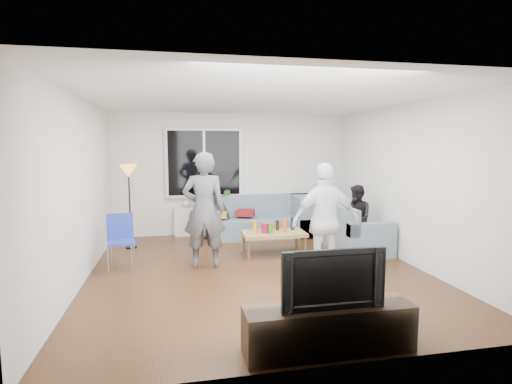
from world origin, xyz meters
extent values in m
cube|color=#56351C|center=(0.00, 0.00, -0.02)|extent=(5.00, 5.50, 0.04)
cube|color=white|center=(0.00, 0.00, 2.62)|extent=(5.00, 5.50, 0.04)
cube|color=silver|center=(0.00, 2.77, 1.30)|extent=(5.00, 0.04, 2.60)
cube|color=silver|center=(0.00, -2.77, 1.30)|extent=(5.00, 0.04, 2.60)
cube|color=silver|center=(-2.52, 0.00, 1.30)|extent=(0.04, 5.50, 2.60)
cube|color=silver|center=(2.52, 0.00, 1.30)|extent=(0.04, 5.50, 2.60)
cube|color=white|center=(-0.60, 2.69, 1.55)|extent=(1.62, 0.06, 1.47)
cube|color=black|center=(-0.60, 2.65, 1.55)|extent=(1.50, 0.02, 1.35)
cube|color=white|center=(-0.60, 2.64, 1.55)|extent=(0.05, 0.03, 1.35)
cube|color=silver|center=(-0.60, 2.65, 0.31)|extent=(1.30, 0.12, 0.62)
imported|color=#296729|center=(-0.15, 2.62, 0.80)|extent=(0.24, 0.22, 0.36)
imported|color=silver|center=(-0.99, 2.62, 0.71)|extent=(0.21, 0.21, 0.17)
cube|color=slate|center=(1.70, 2.27, 0.42)|extent=(0.85, 0.85, 0.85)
cube|color=#BD921B|center=(-0.41, 2.25, 0.51)|extent=(0.43, 0.38, 0.14)
cube|color=maroon|center=(0.22, 2.33, 0.51)|extent=(0.44, 0.40, 0.13)
cube|color=#A78451|center=(0.48, 0.86, 0.20)|extent=(1.11, 0.61, 0.40)
cylinder|color=maroon|center=(0.33, 0.86, 0.49)|extent=(0.17, 0.17, 0.17)
imported|color=#515156|center=(-0.78, 0.36, 0.91)|extent=(0.71, 0.50, 1.82)
imported|color=white|center=(0.88, -0.53, 0.84)|extent=(0.99, 0.42, 1.68)
imported|color=black|center=(2.02, 0.82, 0.60)|extent=(0.49, 0.61, 1.21)
imported|color=black|center=(-0.53, 2.30, 0.66)|extent=(0.97, 0.75, 1.32)
cube|color=#2F2417|center=(0.16, -2.50, 0.22)|extent=(1.60, 0.40, 0.44)
imported|color=black|center=(0.16, -2.50, 0.72)|extent=(0.98, 0.13, 0.56)
cylinder|color=#328B19|center=(0.38, 0.72, 0.50)|extent=(0.08, 0.08, 0.21)
cylinder|color=black|center=(0.57, 1.00, 0.49)|extent=(0.07, 0.07, 0.18)
cylinder|color=#C76511|center=(0.65, 0.81, 0.52)|extent=(0.07, 0.07, 0.24)
cylinder|color=orange|center=(0.15, 0.98, 0.50)|extent=(0.07, 0.07, 0.19)
cylinder|color=black|center=(0.85, 0.99, 0.52)|extent=(0.07, 0.07, 0.23)
camera|label=1|loc=(-1.21, -5.85, 1.92)|focal=28.05mm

